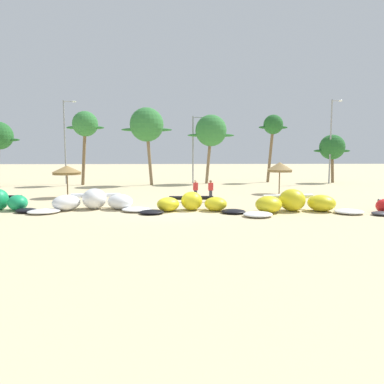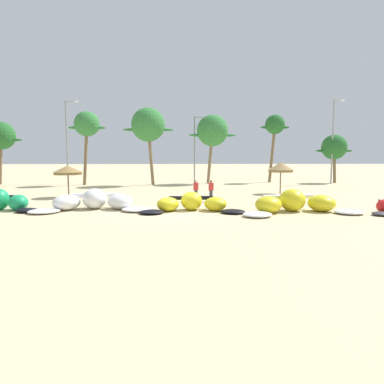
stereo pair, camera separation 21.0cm
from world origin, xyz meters
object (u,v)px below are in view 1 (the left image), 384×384
object	(u,v)px
kite_left	(94,202)
palm_left	(85,125)
kite_left_of_center	(192,204)
beach_umbrella_middle	(280,167)
person_near_kites	(211,191)
beach_umbrella_near_van	(67,170)
palm_center_right	(273,126)
lamppost_east_center	(331,138)
kite_center	(295,203)
lamppost_west	(66,138)
lamppost_west_center	(194,146)
person_by_umbrellas	(196,191)
palm_center_left	(211,131)
palm_left_of_gap	(147,125)
palm_right_of_gap	(332,148)

from	to	relation	value
kite_left	palm_left	xyz separation A→B (m)	(-5.36, 19.38, 6.44)
kite_left_of_center	palm_left	size ratio (longest dim) A/B	0.77
beach_umbrella_middle	person_near_kites	bearing A→B (deg)	-141.17
beach_umbrella_near_van	palm_center_right	distance (m)	27.10
beach_umbrella_middle	lamppost_east_center	bearing A→B (deg)	49.97
kite_center	palm_left	distance (m)	28.07
palm_left	lamppost_west	world-z (taller)	lamppost_west
person_near_kites	lamppost_west	bearing A→B (deg)	132.21
beach_umbrella_near_van	lamppost_west_center	xyz separation A→B (m)	(11.10, 15.23, 2.46)
person_by_umbrellas	palm_center_left	size ratio (longest dim) A/B	0.19
kite_left	beach_umbrella_near_van	world-z (taller)	beach_umbrella_near_van
palm_center_left	lamppost_west	bearing A→B (deg)	-179.94
beach_umbrella_near_van	palm_left	size ratio (longest dim) A/B	0.31
person_by_umbrellas	palm_left_of_gap	world-z (taller)	palm_left_of_gap
kite_left	palm_center_left	distance (m)	23.76
kite_left_of_center	person_near_kites	bearing A→B (deg)	69.83
kite_center	palm_center_left	world-z (taller)	palm_center_left
kite_left	palm_right_of_gap	xyz separation A→B (m)	(24.81, 21.55, 3.95)
palm_left	lamppost_west	size ratio (longest dim) A/B	0.85
kite_center	lamppost_east_center	distance (m)	25.47
kite_center	kite_left	bearing A→B (deg)	173.54
lamppost_west_center	beach_umbrella_middle	bearing A→B (deg)	-61.76
kite_center	beach_umbrella_middle	xyz separation A→B (m)	(2.05, 10.31, 1.87)
palm_left	beach_umbrella_near_van	bearing A→B (deg)	-82.51
kite_center	lamppost_west_center	xyz separation A→B (m)	(-4.98, 23.42, 4.17)
person_near_kites	beach_umbrella_middle	bearing A→B (deg)	38.83
beach_umbrella_near_van	beach_umbrella_middle	size ratio (longest dim) A/B	0.92
palm_left_of_gap	lamppost_east_center	bearing A→B (deg)	4.11
beach_umbrella_middle	lamppost_west	distance (m)	25.78
kite_left	beach_umbrella_middle	xyz separation A→B (m)	(14.43, 8.91, 1.88)
kite_center	lamppost_west	distance (m)	30.77
kite_left	lamppost_west_center	distance (m)	23.60
person_by_umbrellas	lamppost_west_center	distance (m)	18.76
palm_center_right	lamppost_west	size ratio (longest dim) A/B	0.87
beach_umbrella_middle	lamppost_east_center	world-z (taller)	lamppost_east_center
palm_center_left	palm_right_of_gap	distance (m)	15.54
beach_umbrella_middle	palm_right_of_gap	distance (m)	16.48
kite_center	palm_center_left	size ratio (longest dim) A/B	0.91
palm_center_left	lamppost_west	xyz separation A→B (m)	(-17.53, -0.02, -0.90)
kite_center	palm_center_left	xyz separation A→B (m)	(-2.98, 22.40, 5.90)
kite_center	beach_umbrella_middle	world-z (taller)	beach_umbrella_middle
palm_left_of_gap	lamppost_west_center	distance (m)	6.78
lamppost_west	lamppost_east_center	world-z (taller)	lamppost_east_center
palm_left_of_gap	kite_center	bearing A→B (deg)	-62.47
lamppost_west	lamppost_east_center	size ratio (longest dim) A/B	0.98
palm_center_left	palm_right_of_gap	bearing A→B (deg)	2.04
kite_left	lamppost_west	world-z (taller)	lamppost_west
kite_left_of_center	lamppost_west_center	xyz separation A→B (m)	(1.23, 22.76, 4.24)
person_by_umbrellas	palm_center_right	world-z (taller)	palm_center_right
palm_left_of_gap	palm_center_right	size ratio (longest dim) A/B	1.03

